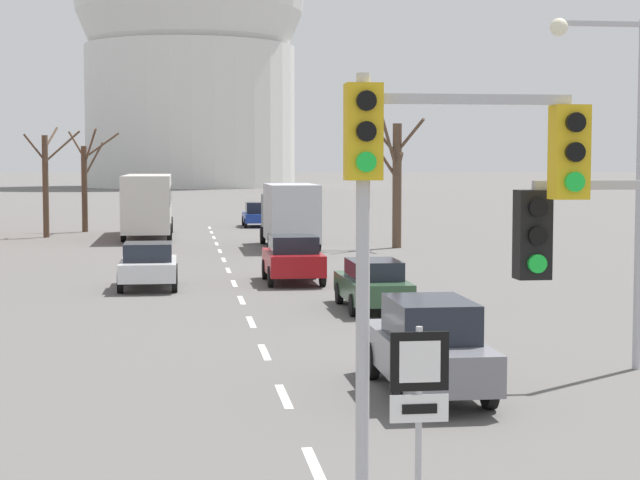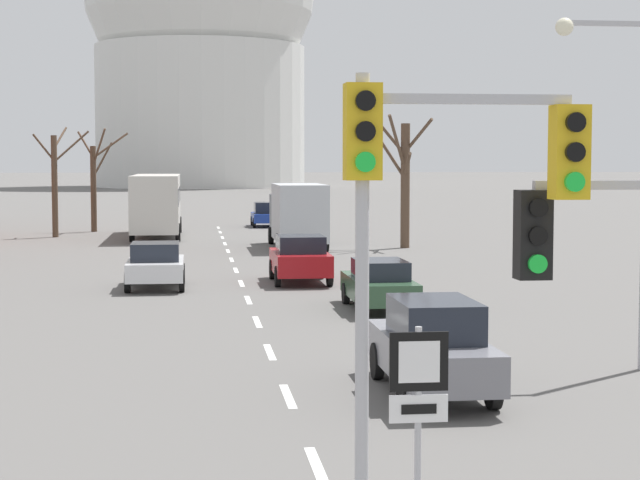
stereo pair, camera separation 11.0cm
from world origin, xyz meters
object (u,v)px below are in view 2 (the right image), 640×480
Objects in this scene: street_lamp_right at (628,152)px; sedan_far_left at (432,346)px; sedan_near_right at (300,258)px; city_bus at (157,201)px; sedan_mid_centre at (156,265)px; sedan_far_right at (266,214)px; sedan_near_left at (379,284)px; traffic_signal_centre_tall at (435,196)px; delivery_truck at (298,213)px; route_sign_post at (418,407)px.

street_lamp_right is 1.60× the size of sedan_far_left.
city_bus is (-5.67, 23.24, 1.19)m from sedan_near_right.
sedan_far_right is at bearing 79.71° from sedan_mid_centre.
sedan_near_right is at bearing 11.78° from sedan_mid_centre.
sedan_mid_centre is 0.35× the size of city_bus.
sedan_near_left is at bearing -76.55° from city_bus.
street_lamp_right is 41.03m from city_bus.
sedan_near_right reaches higher than sedan_far_right.
traffic_signal_centre_tall is 1.30× the size of sedan_near_right.
traffic_signal_centre_tall is at bearing -121.89° from street_lamp_right.
sedan_far_right is (2.40, 58.63, -3.10)m from traffic_signal_centre_tall.
traffic_signal_centre_tall is 11.87m from street_lamp_right.
traffic_signal_centre_tall reaches higher than sedan_far_right.
delivery_truck is (1.40, 14.88, 0.84)m from sedan_near_right.
city_bus reaches higher than sedan_near_right.
delivery_truck reaches higher than route_sign_post.
sedan_near_left is 8.83m from sedan_mid_centre.
traffic_signal_centre_tall reaches higher than city_bus.
traffic_signal_centre_tall is 0.47× the size of city_bus.
sedan_mid_centre is at bearing 97.72° from route_sign_post.
sedan_near_right is at bearing 106.85° from street_lamp_right.
sedan_near_right is 1.01× the size of sedan_far_right.
sedan_far_right is at bearing 94.54° from street_lamp_right.
sedan_mid_centre is (-6.52, 5.96, 0.06)m from sedan_near_left.
sedan_far_left is 0.61× the size of delivery_truck.
street_lamp_right is at bearing -74.98° from city_bus.
city_bus is at bearing 91.69° from sedan_mid_centre.
delivery_truck reaches higher than sedan_mid_centre.
route_sign_post is 26.56m from sedan_near_right.
city_bus is 1.50× the size of delivery_truck.
route_sign_post is 0.61× the size of sedan_near_left.
sedan_near_left is at bearing 81.55° from traffic_signal_centre_tall.
city_bus is (-10.61, 39.56, -2.37)m from street_lamp_right.
sedan_near_right is 0.55× the size of delivery_truck.
route_sign_post reaches higher than sedan_near_left.
route_sign_post is at bearing -103.84° from sedan_far_left.
delivery_truck is (6.35, 15.92, 0.90)m from sedan_mid_centre.
delivery_truck is at bearing 85.99° from route_sign_post.
sedan_far_right is 0.54× the size of delivery_truck.
route_sign_post reaches higher than sedan_mid_centre.
sedan_near_left is 0.59× the size of delivery_truck.
traffic_signal_centre_tall is at bearing -93.76° from delivery_truck.
sedan_near_right is (1.32, 26.39, -3.03)m from traffic_signal_centre_tall.
delivery_truck is at bearing 88.58° from sedan_far_left.
sedan_near_left is at bearing -89.57° from delivery_truck.
delivery_truck is (2.90, 41.39, -0.07)m from route_sign_post.
city_bus is at bearing 130.23° from delivery_truck.
street_lamp_right reaches higher than sedan_mid_centre.
traffic_signal_centre_tall is 26.60m from sedan_near_right.
sedan_near_left is at bearing -89.30° from sedan_far_right.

